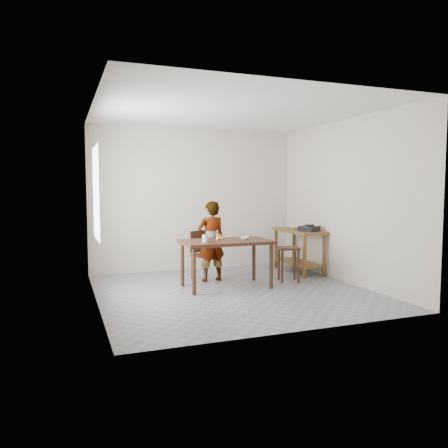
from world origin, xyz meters
name	(u,v)px	position (x,y,z in m)	size (l,w,h in m)	color
floor	(233,292)	(0.00, 0.00, -0.02)	(4.00, 4.00, 0.04)	gray
ceiling	(233,110)	(0.00, 0.00, 2.72)	(4.00, 4.00, 0.04)	white
wall_back	(195,200)	(0.00, 2.02, 1.35)	(4.00, 0.04, 2.70)	beige
wall_front	(303,209)	(0.00, -2.02, 1.35)	(4.00, 0.04, 2.70)	beige
wall_left	(93,205)	(-2.02, 0.00, 1.35)	(0.04, 4.00, 2.70)	beige
wall_right	(346,201)	(2.02, 0.00, 1.35)	(0.04, 4.00, 2.70)	beige
window_pane	(96,193)	(-1.97, 0.20, 1.50)	(0.02, 1.10, 1.30)	white
dining_table	(226,264)	(0.00, 0.30, 0.38)	(1.40, 0.80, 0.75)	#3D2014
prep_counter	(299,251)	(1.72, 1.00, 0.40)	(0.50, 1.20, 0.80)	brown
child	(211,241)	(-0.07, 0.84, 0.68)	(0.50, 0.33, 1.35)	silver
dining_chair	(206,255)	(-0.10, 1.02, 0.42)	(0.40, 0.40, 0.83)	#3D2014
stool	(289,264)	(1.13, 0.33, 0.29)	(0.33, 0.33, 0.59)	#3D2014
glass_tumbler	(205,238)	(-0.38, 0.20, 0.81)	(0.09, 0.09, 0.11)	silver
small_bowl	(245,238)	(0.31, 0.28, 0.77)	(0.14, 0.14, 0.04)	white
banana	(220,238)	(-0.06, 0.41, 0.78)	(0.18, 0.13, 0.06)	#F0C55D
serving_bowl	(294,228)	(1.70, 1.16, 0.82)	(0.19, 0.19, 0.05)	white
gas_burner	(309,229)	(1.73, 0.66, 0.85)	(0.29, 0.29, 0.10)	black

